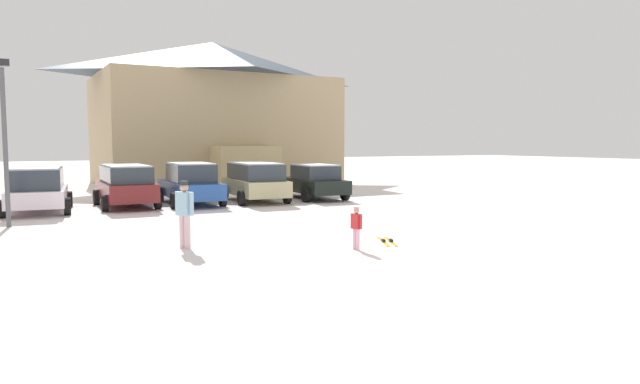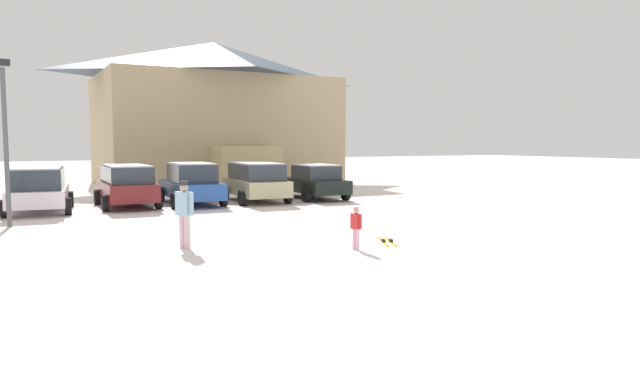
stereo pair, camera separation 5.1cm
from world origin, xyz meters
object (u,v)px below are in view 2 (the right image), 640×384
Objects in this scene: lamp_post at (5,133)px; parked_maroon_van at (127,184)px; parked_beige_suv at (256,181)px; pair_of_skis at (387,241)px; skier_child_in_red_jacket at (356,226)px; parked_blue_hatchback at (191,184)px; skier_adult_in_blue_parka at (184,210)px; ski_lodge at (215,112)px; parked_white_suv at (39,188)px; parked_black_sedan at (315,181)px.

parked_maroon_van is at bearing 44.78° from lamp_post.
pair_of_skis is (-0.64, -11.21, -0.91)m from parked_beige_suv.
pair_of_skis is (1.27, 0.55, -0.57)m from skier_child_in_red_jacket.
parked_blue_hatchback reaches higher than skier_adult_in_blue_parka.
ski_lodge is 23.56m from skier_adult_in_blue_parka.
parked_maroon_van is 0.86× the size of lamp_post.
skier_adult_in_blue_parka is (-2.76, -9.90, 0.07)m from parked_blue_hatchback.
parked_beige_suv is (2.81, -0.24, 0.05)m from parked_blue_hatchback.
ski_lodge is 2.90× the size of lamp_post.
ski_lodge reaches higher than lamp_post.
ski_lodge is 19.73m from lamp_post.
parked_maroon_van is 12.72m from skier_child_in_red_jacket.
parked_maroon_van reaches higher than pair_of_skis.
pair_of_skis is (7.92, -11.39, -0.89)m from parked_white_suv.
skier_child_in_red_jacket is at bearing -112.30° from parked_black_sedan.
pair_of_skis is (4.74, -11.69, -0.90)m from parked_maroon_van.
parked_maroon_van is at bearing 174.59° from parked_blue_hatchback.
ski_lodge is 10.78× the size of pair_of_skis.
skier_child_in_red_jacket is (6.65, -11.94, -0.32)m from parked_white_suv.
parked_beige_suv reaches higher than parked_white_suv.
skier_child_in_red_jacket is at bearing -74.19° from parked_maroon_van.
parked_white_suv is 13.90m from pair_of_skis.
parked_maroon_van is 8.29m from parked_black_sedan.
parked_maroon_van is 10.15m from skier_adult_in_blue_parka.
skier_child_in_red_jacket is (-3.91, -24.12, -3.94)m from ski_lodge.
pair_of_skis is at bearing -55.18° from parked_white_suv.
pair_of_skis is at bearing -17.38° from skier_adult_in_blue_parka.
parked_maroon_van is (-7.37, -11.88, -3.62)m from ski_lodge.
parked_white_suv is 1.07× the size of parked_black_sedan.
parked_black_sedan is 3.19× the size of pair_of_skis.
parked_blue_hatchback is 4.62× the size of skier_child_in_red_jacket.
ski_lodge reaches higher than parked_white_suv.
pair_of_skis is at bearing -93.26° from parked_beige_suv.
parked_beige_suv is at bearing 179.41° from parked_black_sedan.
parked_blue_hatchback reaches higher than parked_white_suv.
parked_blue_hatchback is 0.95× the size of lamp_post.
ski_lodge is 3.07× the size of parked_blue_hatchback.
parked_blue_hatchback reaches higher than parked_maroon_van.
parked_maroon_van is at bearing 105.81° from skier_child_in_red_jacket.
skier_child_in_red_jacket is at bearing -47.10° from lamp_post.
parked_beige_suv is 11.92m from skier_child_in_red_jacket.
ski_lodge is at bearing 94.17° from parked_black_sedan.
ski_lodge is 12.97m from parked_black_sedan.
skier_adult_in_blue_parka is at bearing 162.62° from pair_of_skis.
ski_lodge is at bearing 80.84° from parked_beige_suv.
parked_beige_suv is at bearing -5.09° from parked_maroon_van.
lamp_post is (-11.48, -15.96, -1.64)m from ski_lodge.
parked_blue_hatchback is at bearing 175.19° from parked_beige_suv.
parked_blue_hatchback is 11.68m from pair_of_skis.
parked_blue_hatchback is at bearing -5.41° from parked_maroon_van.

